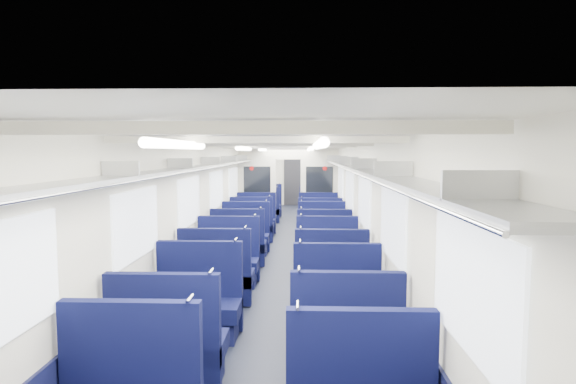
% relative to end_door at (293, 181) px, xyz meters
% --- Properties ---
extents(floor, '(2.80, 18.00, 0.01)m').
position_rel_end_door_xyz_m(floor, '(0.00, -8.94, -1.00)').
color(floor, black).
rests_on(floor, ground).
extents(ceiling, '(2.80, 18.00, 0.01)m').
position_rel_end_door_xyz_m(ceiling, '(0.00, -8.94, 1.35)').
color(ceiling, white).
rests_on(ceiling, wall_left).
extents(wall_left, '(0.02, 18.00, 2.35)m').
position_rel_end_door_xyz_m(wall_left, '(-1.40, -8.94, 0.18)').
color(wall_left, silver).
rests_on(wall_left, floor).
extents(dado_left, '(0.03, 17.90, 0.70)m').
position_rel_end_door_xyz_m(dado_left, '(-1.39, -8.94, -0.65)').
color(dado_left, black).
rests_on(dado_left, floor).
extents(wall_right, '(0.02, 18.00, 2.35)m').
position_rel_end_door_xyz_m(wall_right, '(1.40, -8.94, 0.18)').
color(wall_right, silver).
rests_on(wall_right, floor).
extents(dado_right, '(0.03, 17.90, 0.70)m').
position_rel_end_door_xyz_m(dado_right, '(1.39, -8.94, -0.65)').
color(dado_right, black).
rests_on(dado_right, floor).
extents(wall_far, '(2.80, 0.02, 2.35)m').
position_rel_end_door_xyz_m(wall_far, '(0.00, 0.06, 0.18)').
color(wall_far, silver).
rests_on(wall_far, floor).
extents(luggage_rack_left, '(0.36, 17.40, 0.18)m').
position_rel_end_door_xyz_m(luggage_rack_left, '(-1.21, -8.94, 0.97)').
color(luggage_rack_left, '#B2B5BA').
rests_on(luggage_rack_left, wall_left).
extents(luggage_rack_right, '(0.36, 17.40, 0.18)m').
position_rel_end_door_xyz_m(luggage_rack_right, '(1.21, -8.94, 0.97)').
color(luggage_rack_right, '#B2B5BA').
rests_on(luggage_rack_right, wall_right).
extents(windows, '(2.78, 15.60, 0.75)m').
position_rel_end_door_xyz_m(windows, '(0.00, -9.40, 0.42)').
color(windows, white).
rests_on(windows, wall_left).
extents(ceiling_fittings, '(2.70, 16.06, 0.11)m').
position_rel_end_door_xyz_m(ceiling_fittings, '(0.00, -9.20, 1.29)').
color(ceiling_fittings, silver).
rests_on(ceiling_fittings, ceiling).
extents(end_door, '(0.75, 0.06, 2.00)m').
position_rel_end_door_xyz_m(end_door, '(0.00, 0.00, 0.00)').
color(end_door, black).
rests_on(end_door, floor).
extents(bulkhead, '(2.80, 0.10, 2.35)m').
position_rel_end_door_xyz_m(bulkhead, '(-0.00, -6.11, 0.23)').
color(bulkhead, silver).
rests_on(bulkhead, floor).
extents(seat_4, '(1.04, 0.57, 1.16)m').
position_rel_end_door_xyz_m(seat_4, '(-0.83, -14.92, -0.64)').
color(seat_4, '#0C103C').
rests_on(seat_4, floor).
extents(seat_5, '(1.04, 0.57, 1.16)m').
position_rel_end_door_xyz_m(seat_5, '(0.83, -14.81, -0.64)').
color(seat_5, '#0C103C').
rests_on(seat_5, floor).
extents(seat_6, '(1.04, 0.57, 1.16)m').
position_rel_end_door_xyz_m(seat_6, '(-0.83, -13.72, -0.64)').
color(seat_6, '#0C103C').
rests_on(seat_6, floor).
extents(seat_7, '(1.04, 0.57, 1.16)m').
position_rel_end_door_xyz_m(seat_7, '(0.83, -13.80, -0.64)').
color(seat_7, '#0C103C').
rests_on(seat_7, floor).
extents(seat_8, '(1.04, 0.57, 1.16)m').
position_rel_end_door_xyz_m(seat_8, '(-0.83, -12.51, -0.64)').
color(seat_8, '#0C103C').
rests_on(seat_8, floor).
extents(seat_9, '(1.04, 0.57, 1.16)m').
position_rel_end_door_xyz_m(seat_9, '(0.83, -12.52, -0.64)').
color(seat_9, '#0C103C').
rests_on(seat_9, floor).
extents(seat_10, '(1.04, 0.57, 1.16)m').
position_rel_end_door_xyz_m(seat_10, '(-0.83, -11.54, -0.64)').
color(seat_10, '#0C103C').
rests_on(seat_10, floor).
extents(seat_11, '(1.04, 0.57, 1.16)m').
position_rel_end_door_xyz_m(seat_11, '(0.83, -11.48, -0.64)').
color(seat_11, '#0C103C').
rests_on(seat_11, floor).
extents(seat_12, '(1.04, 0.57, 1.16)m').
position_rel_end_door_xyz_m(seat_12, '(-0.83, -10.25, -0.64)').
color(seat_12, '#0C103C').
rests_on(seat_12, floor).
extents(seat_13, '(1.04, 0.57, 1.16)m').
position_rel_end_door_xyz_m(seat_13, '(0.83, -10.26, -0.64)').
color(seat_13, '#0C103C').
rests_on(seat_13, floor).
extents(seat_14, '(1.04, 0.57, 1.16)m').
position_rel_end_door_xyz_m(seat_14, '(-0.83, -9.23, -0.64)').
color(seat_14, '#0C103C').
rests_on(seat_14, floor).
extents(seat_15, '(1.04, 0.57, 1.16)m').
position_rel_end_door_xyz_m(seat_15, '(0.83, -9.14, -0.64)').
color(seat_15, '#0C103C').
rests_on(seat_15, floor).
extents(seat_16, '(1.04, 0.57, 1.16)m').
position_rel_end_door_xyz_m(seat_16, '(-0.83, -7.90, -0.64)').
color(seat_16, '#0C103C').
rests_on(seat_16, floor).
extents(seat_17, '(1.04, 0.57, 1.16)m').
position_rel_end_door_xyz_m(seat_17, '(0.83, -8.10, -0.64)').
color(seat_17, '#0C103C').
rests_on(seat_17, floor).
extents(seat_18, '(1.04, 0.57, 1.16)m').
position_rel_end_door_xyz_m(seat_18, '(-0.83, -6.96, -0.64)').
color(seat_18, '#0C103C').
rests_on(seat_18, floor).
extents(seat_19, '(1.04, 0.57, 1.16)m').
position_rel_end_door_xyz_m(seat_19, '(0.83, -6.92, -0.64)').
color(seat_19, '#0C103C').
rests_on(seat_19, floor).
extents(seat_20, '(1.04, 0.57, 1.16)m').
position_rel_end_door_xyz_m(seat_20, '(-0.83, -4.79, -0.64)').
color(seat_20, '#0C103C').
rests_on(seat_20, floor).
extents(seat_21, '(1.04, 0.57, 1.16)m').
position_rel_end_door_xyz_m(seat_21, '(0.83, -4.73, -0.64)').
color(seat_21, '#0C103C').
rests_on(seat_21, floor).
extents(seat_22, '(1.04, 0.57, 1.16)m').
position_rel_end_door_xyz_m(seat_22, '(-0.83, -3.65, -0.64)').
color(seat_22, '#0C103C').
rests_on(seat_22, floor).
extents(seat_23, '(1.04, 0.57, 1.16)m').
position_rel_end_door_xyz_m(seat_23, '(0.83, -3.67, -0.64)').
color(seat_23, '#0C103C').
rests_on(seat_23, floor).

